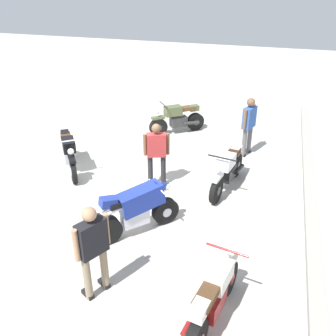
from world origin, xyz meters
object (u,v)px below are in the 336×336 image
(person_in_red_shirt, at_px, (157,151))
(motorcycle_black_cruiser, at_px, (69,152))
(motorcycle_olive_vintage, at_px, (178,119))
(motorcycle_silver_cruiser, at_px, (228,170))
(motorcycle_cream_vintage, at_px, (213,297))
(person_in_blue_shirt, at_px, (249,123))
(person_in_black_shirt, at_px, (93,246))
(motorcycle_blue_sportbike, at_px, (137,208))

(person_in_red_shirt, bearing_deg, motorcycle_black_cruiser, 65.70)
(motorcycle_olive_vintage, xyz_separation_m, motorcycle_silver_cruiser, (3.13, 2.15, 0.03))
(motorcycle_olive_vintage, distance_m, person_in_red_shirt, 3.54)
(motorcycle_cream_vintage, bearing_deg, motorcycle_black_cruiser, 61.52)
(person_in_blue_shirt, bearing_deg, person_in_red_shirt, 71.30)
(motorcycle_cream_vintage, height_order, person_in_black_shirt, person_in_black_shirt)
(motorcycle_silver_cruiser, bearing_deg, motorcycle_olive_vintage, -134.28)
(motorcycle_cream_vintage, bearing_deg, motorcycle_silver_cruiser, 16.72)
(motorcycle_blue_sportbike, relative_size, motorcycle_silver_cruiser, 0.75)
(person_in_black_shirt, bearing_deg, person_in_red_shirt, -59.52)
(person_in_blue_shirt, bearing_deg, motorcycle_blue_sportbike, 88.62)
(motorcycle_black_cruiser, xyz_separation_m, motorcycle_blue_sportbike, (2.09, 2.77, 0.07))
(motorcycle_cream_vintage, bearing_deg, motorcycle_blue_sportbike, 58.17)
(person_in_blue_shirt, xyz_separation_m, person_in_black_shirt, (6.23, -1.83, 0.02))
(motorcycle_black_cruiser, xyz_separation_m, person_in_blue_shirt, (-2.35, 4.53, 0.48))
(motorcycle_silver_cruiser, distance_m, person_in_red_shirt, 1.83)
(motorcycle_black_cruiser, height_order, person_in_black_shirt, person_in_black_shirt)
(motorcycle_cream_vintage, relative_size, person_in_red_shirt, 1.16)
(motorcycle_black_cruiser, height_order, person_in_red_shirt, person_in_red_shirt)
(motorcycle_cream_vintage, relative_size, person_in_black_shirt, 1.10)
(motorcycle_silver_cruiser, height_order, person_in_blue_shirt, person_in_blue_shirt)
(motorcycle_blue_sportbike, relative_size, person_in_black_shirt, 0.88)
(motorcycle_olive_vintage, bearing_deg, motorcycle_silver_cruiser, 85.90)
(motorcycle_blue_sportbike, bearing_deg, motorcycle_black_cruiser, 96.19)
(person_in_blue_shirt, bearing_deg, motorcycle_black_cruiser, 47.70)
(motorcycle_cream_vintage, relative_size, person_in_blue_shirt, 1.12)
(motorcycle_black_cruiser, distance_m, person_in_red_shirt, 2.58)
(motorcycle_cream_vintage, bearing_deg, person_in_red_shirt, 40.80)
(motorcycle_silver_cruiser, height_order, person_in_red_shirt, person_in_red_shirt)
(motorcycle_silver_cruiser, bearing_deg, person_in_blue_shirt, -175.49)
(motorcycle_olive_vintage, xyz_separation_m, person_in_red_shirt, (3.48, 0.41, 0.47))
(motorcycle_cream_vintage, xyz_separation_m, motorcycle_olive_vintage, (-7.25, -2.56, 0.00))
(motorcycle_cream_vintage, height_order, person_in_red_shirt, person_in_red_shirt)
(motorcycle_olive_vintage, bearing_deg, person_in_red_shirt, 58.09)
(person_in_blue_shirt, bearing_deg, motorcycle_silver_cruiser, 103.57)
(motorcycle_cream_vintage, height_order, motorcycle_blue_sportbike, motorcycle_blue_sportbike)
(motorcycle_blue_sportbike, bearing_deg, motorcycle_silver_cruiser, 10.19)
(motorcycle_black_cruiser, relative_size, person_in_blue_shirt, 1.01)
(motorcycle_olive_vintage, bearing_deg, person_in_black_shirt, 55.87)
(person_in_black_shirt, relative_size, person_in_red_shirt, 1.05)
(person_in_blue_shirt, bearing_deg, motorcycle_cream_vintage, 111.72)
(motorcycle_cream_vintage, bearing_deg, person_in_blue_shirt, 12.54)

